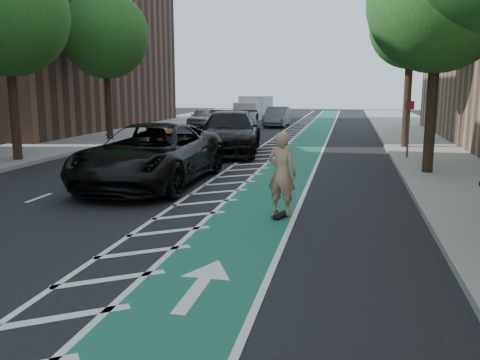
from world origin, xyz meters
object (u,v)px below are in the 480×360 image
(suv_near, at_px, (152,154))
(suv_far, at_px, (230,132))
(skateboarder, at_px, (282,173))
(barrel_a, at_px, (120,167))

(suv_near, relative_size, suv_far, 1.04)
(skateboarder, bearing_deg, suv_far, -53.40)
(suv_far, bearing_deg, skateboarder, -78.56)
(suv_far, relative_size, barrel_a, 7.59)
(barrel_a, bearing_deg, skateboarder, -33.03)
(suv_far, xyz_separation_m, barrel_a, (-2.01, -7.43, -0.55))
(skateboarder, xyz_separation_m, suv_near, (-4.56, 3.31, -0.12))
(suv_near, relative_size, barrel_a, 7.87)
(barrel_a, bearing_deg, suv_far, 74.90)
(skateboarder, height_order, suv_near, skateboarder)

